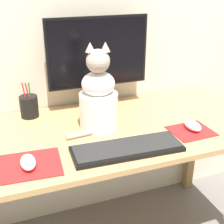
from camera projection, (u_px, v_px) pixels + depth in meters
The scene contains 10 objects.
wall_back at pixel (89, 5), 1.58m from camera, with size 7.00×0.04×2.50m.
desk at pixel (114, 145), 1.51m from camera, with size 1.43×0.69×0.74m.
monitor at pixel (98, 58), 1.57m from camera, with size 0.52×0.17×0.48m.
keyboard at pixel (127, 148), 1.27m from camera, with size 0.46×0.18×0.02m.
mousepad_left at pixel (31, 165), 1.18m from camera, with size 0.24×0.22×0.00m.
mousepad_right at pixel (191, 131), 1.43m from camera, with size 0.19×0.17×0.00m.
computer_mouse_left at pixel (28, 162), 1.16m from camera, with size 0.06×0.10×0.04m.
computer_mouse_right at pixel (193, 126), 1.44m from camera, with size 0.06×0.11×0.04m.
cat at pixel (98, 97), 1.41m from camera, with size 0.28×0.21×0.40m.
pen_cup at pixel (29, 106), 1.56m from camera, with size 0.09×0.09×0.18m.
Camera 1 is at (-0.46, -1.23, 1.40)m, focal length 50.00 mm.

